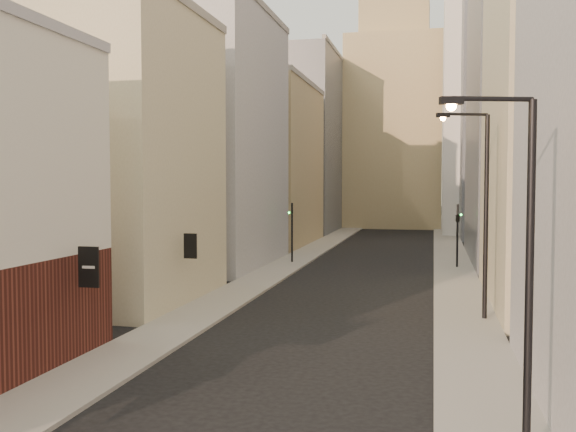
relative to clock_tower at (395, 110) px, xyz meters
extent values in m
cube|color=#9B958D|center=(-5.50, -37.00, -17.56)|extent=(3.00, 140.00, 0.15)
cube|color=#9B958D|center=(7.50, -37.00, -17.56)|extent=(3.00, 140.00, 0.15)
cube|color=black|center=(-6.30, -78.00, -14.03)|extent=(0.80, 0.08, 1.50)
cube|color=black|center=(-6.30, -68.00, -14.23)|extent=(0.70, 0.08, 1.30)
cube|color=#B8AE8B|center=(-11.00, -66.00, -9.63)|extent=(8.00, 12.00, 16.00)
cube|color=#98979D|center=(-11.00, -50.00, -7.63)|extent=(8.00, 16.00, 20.00)
cube|color=tan|center=(-11.00, -32.00, -9.13)|extent=(8.00, 18.00, 17.00)
cube|color=gray|center=(-11.00, -12.00, -5.63)|extent=(8.00, 20.00, 24.00)
cube|color=#B8AE8B|center=(13.00, -62.00, -7.63)|extent=(8.00, 16.00, 20.00)
cube|color=gray|center=(13.00, -42.00, -4.63)|extent=(8.00, 20.00, 26.00)
cube|color=gray|center=(19.00, -14.00, 7.37)|extent=(20.00, 22.00, 50.00)
cube|color=tan|center=(0.00, 0.00, -3.63)|extent=(14.00, 14.00, 28.00)
cube|color=tan|center=(0.00, 0.00, 13.37)|extent=(10.00, 10.00, 6.00)
cube|color=silver|center=(11.00, -14.00, -0.63)|extent=(8.00, 8.00, 34.00)
cylinder|color=black|center=(8.11, -83.42, -13.35)|extent=(0.19, 0.19, 8.57)
cylinder|color=black|center=(7.20, -83.71, -9.06)|extent=(1.85, 0.68, 0.11)
cube|color=black|center=(6.29, -83.99, -9.11)|extent=(0.56, 0.36, 0.17)
sphere|color=#FF983F|center=(6.29, -83.99, -9.23)|extent=(0.23, 0.23, 0.23)
cylinder|color=black|center=(8.38, -67.12, -12.69)|extent=(0.22, 0.22, 9.89)
cylinder|color=black|center=(7.35, -67.49, -7.74)|extent=(2.11, 0.88, 0.13)
cube|color=black|center=(6.31, -67.87, -7.80)|extent=(0.65, 0.43, 0.20)
sphere|color=#FF983F|center=(6.31, -67.87, -7.94)|extent=(0.26, 0.26, 0.26)
cylinder|color=black|center=(-5.39, -47.77, -15.13)|extent=(0.16, 0.16, 5.00)
imported|color=black|center=(-5.39, -47.77, -13.43)|extent=(0.44, 0.44, 1.22)
sphere|color=#19E533|center=(-5.64, -47.77, -13.43)|extent=(0.16, 0.16, 0.16)
cylinder|color=black|center=(7.75, -48.04, -15.13)|extent=(0.16, 0.16, 5.00)
imported|color=black|center=(7.75, -48.04, -13.43)|extent=(0.53, 0.53, 1.23)
sphere|color=#19E533|center=(8.00, -48.04, -13.43)|extent=(0.16, 0.16, 0.16)
camera|label=1|loc=(5.93, -99.00, -10.96)|focal=40.00mm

